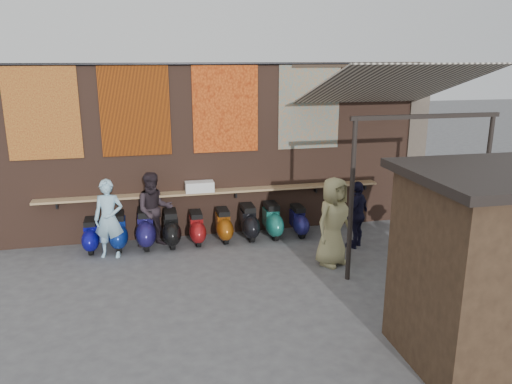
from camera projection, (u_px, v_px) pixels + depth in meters
ground at (234, 276)px, 9.70m from camera, size 70.00×70.00×0.00m
brick_wall at (212, 151)px, 11.72m from camera, size 10.00×0.40×4.00m
pier_right at (412, 142)px, 12.85m from camera, size 0.50×0.50×4.00m
eating_counter at (215, 191)px, 11.61m from camera, size 8.00×0.32×0.05m
shelf_box at (200, 187)px, 11.46m from camera, size 0.65×0.31×0.24m
tapestry_redgold at (42, 113)px, 10.46m from camera, size 1.50×0.02×2.00m
tapestry_sun at (135, 110)px, 10.88m from camera, size 1.50×0.02×2.00m
tapestry_orange at (226, 108)px, 11.31m from camera, size 1.50×0.02×2.00m
tapestry_multi at (309, 106)px, 11.75m from camera, size 1.50×0.02×2.00m
hang_rail at (211, 64)px, 10.98m from camera, size 9.50×0.06×0.06m
scooter_stool_0 at (91, 236)px, 10.89m from camera, size 0.34×0.75×0.71m
scooter_stool_1 at (119, 231)px, 11.02m from camera, size 0.38×0.84×0.80m
scooter_stool_2 at (146, 229)px, 11.11m from camera, size 0.40×0.89×0.85m
scooter_stool_3 at (171, 229)px, 11.21m from camera, size 0.38×0.83×0.79m
scooter_stool_4 at (197, 228)px, 11.35m from camera, size 0.34×0.76×0.73m
scooter_stool_5 at (224, 225)px, 11.52m from camera, size 0.35×0.78×0.74m
scooter_stool_6 at (249, 222)px, 11.64m from camera, size 0.37×0.83×0.79m
scooter_stool_7 at (272, 220)px, 11.75m from camera, size 0.38×0.84×0.80m
scooter_stool_8 at (298, 221)px, 11.87m from camera, size 0.33×0.74×0.71m
diner_left at (109, 219)px, 10.46m from camera, size 0.69×0.53×1.69m
diner_right at (154, 210)px, 11.05m from camera, size 0.89×0.73×1.70m
shopper_navy at (357, 214)px, 11.03m from camera, size 0.91×0.86×1.52m
shopper_grey at (472, 239)px, 9.57m from camera, size 1.08×0.77×1.51m
shopper_tan at (333, 222)px, 10.06m from camera, size 1.06×0.93×1.83m
market_stall at (500, 272)px, 6.76m from camera, size 2.45×1.86×2.62m
stall_sign at (464, 210)px, 7.49m from camera, size 1.20×0.06×0.50m
stall_shelf at (457, 268)px, 7.74m from camera, size 2.01×0.14×0.06m
awning_canvas at (389, 86)px, 10.38m from camera, size 3.20×3.28×0.97m
awning_ledger at (358, 65)px, 11.77m from camera, size 3.30×0.08×0.12m
awning_header at (427, 116)px, 9.10m from camera, size 3.00×0.08×0.08m
awning_post_left at (351, 202)px, 9.19m from camera, size 0.09×0.09×3.10m
awning_post_right at (484, 193)px, 9.80m from camera, size 0.09×0.09×3.10m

